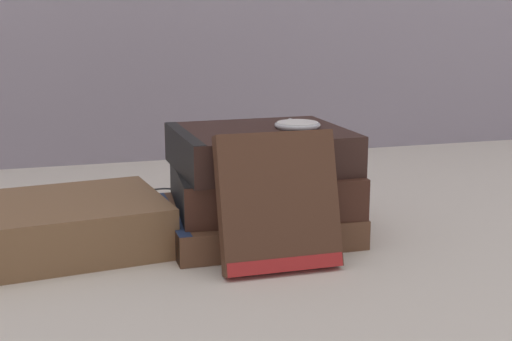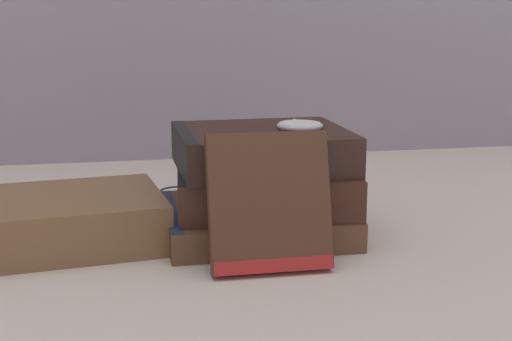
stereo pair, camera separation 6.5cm
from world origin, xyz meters
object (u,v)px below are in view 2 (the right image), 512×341
(book_flat_bottom, at_px, (250,220))
(book_leaning_front, at_px, (269,208))
(reading_glasses, at_px, (156,193))
(pocket_watch, at_px, (300,126))
(book_side_left, at_px, (26,224))
(book_flat_top, at_px, (257,149))
(book_flat_middle, at_px, (259,187))

(book_flat_bottom, bearing_deg, book_leaning_front, -91.00)
(reading_glasses, bearing_deg, pocket_watch, -69.99)
(book_side_left, xyz_separation_m, reading_glasses, (0.13, 0.18, -0.02))
(book_flat_bottom, xyz_separation_m, pocket_watch, (0.05, -0.00, 0.10))
(book_flat_top, bearing_deg, pocket_watch, -2.48)
(pocket_watch, height_order, reading_glasses, pocket_watch)
(book_flat_middle, relative_size, pocket_watch, 3.77)
(reading_glasses, bearing_deg, book_side_left, -143.98)
(book_flat_bottom, height_order, pocket_watch, pocket_watch)
(book_flat_bottom, distance_m, book_leaning_front, 0.11)
(pocket_watch, bearing_deg, book_flat_middle, 175.07)
(book_flat_middle, xyz_separation_m, pocket_watch, (0.04, -0.00, 0.06))
(book_leaning_front, xyz_separation_m, reading_glasses, (-0.08, 0.28, -0.05))
(book_flat_bottom, relative_size, pocket_watch, 3.71)
(book_flat_middle, bearing_deg, book_flat_top, -133.51)
(book_flat_top, xyz_separation_m, pocket_watch, (0.04, -0.00, 0.02))
(book_flat_bottom, height_order, book_flat_middle, book_flat_middle)
(book_side_left, bearing_deg, reading_glasses, 46.07)
(book_flat_middle, relative_size, reading_glasses, 1.60)
(book_flat_bottom, relative_size, reading_glasses, 1.57)
(pocket_watch, bearing_deg, book_flat_bottom, 179.13)
(book_flat_bottom, height_order, book_flat_top, book_flat_top)
(book_leaning_front, height_order, pocket_watch, book_leaning_front)
(book_flat_middle, height_order, reading_glasses, book_flat_middle)
(book_flat_top, xyz_separation_m, book_side_left, (-0.23, -0.00, -0.06))
(reading_glasses, bearing_deg, book_flat_bottom, -81.62)
(book_leaning_front, bearing_deg, book_flat_bottom, 89.07)
(book_side_left, bearing_deg, book_flat_middle, -6.11)
(book_flat_top, relative_size, pocket_watch, 3.43)
(book_flat_middle, xyz_separation_m, book_side_left, (-0.23, -0.00, -0.02))
(book_side_left, bearing_deg, book_leaning_front, -31.82)
(book_flat_middle, height_order, book_side_left, book_flat_middle)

